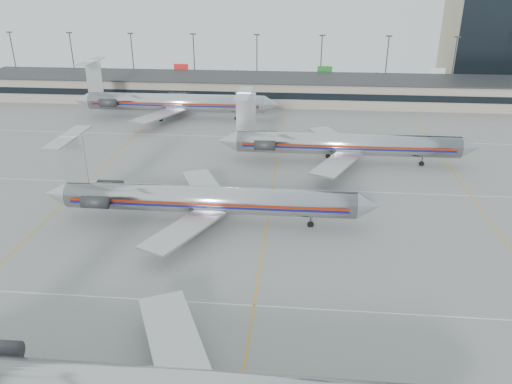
# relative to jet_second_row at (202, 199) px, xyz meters

# --- Properties ---
(ground) EXTENTS (260.00, 260.00, 0.00)m
(ground) POSITION_rel_jet_second_row_xyz_m (8.61, -27.68, -3.41)
(ground) COLOR gray
(ground) RESTS_ON ground
(apron_markings) EXTENTS (160.00, 0.15, 0.02)m
(apron_markings) POSITION_rel_jet_second_row_xyz_m (8.61, -17.68, -3.40)
(apron_markings) COLOR silver
(apron_markings) RESTS_ON ground
(terminal) EXTENTS (162.00, 17.00, 6.25)m
(terminal) POSITION_rel_jet_second_row_xyz_m (8.61, 70.29, -0.26)
(terminal) COLOR gray
(terminal) RESTS_ON ground
(light_mast_row) EXTENTS (163.60, 0.40, 15.28)m
(light_mast_row) POSITION_rel_jet_second_row_xyz_m (8.61, 84.32, 5.17)
(light_mast_row) COLOR #38383D
(light_mast_row) RESTS_ON ground
(distant_building) EXTENTS (30.00, 20.00, 25.00)m
(distant_building) POSITION_rel_jet_second_row_xyz_m (70.61, 100.32, 9.09)
(distant_building) COLOR tan
(distant_building) RESTS_ON ground
(jet_second_row) EXTENTS (44.96, 26.47, 11.77)m
(jet_second_row) POSITION_rel_jet_second_row_xyz_m (0.00, 0.00, 0.00)
(jet_second_row) COLOR #BBBABF
(jet_second_row) RESTS_ON ground
(jet_third_row) EXTENTS (45.10, 27.74, 12.33)m
(jet_third_row) POSITION_rel_jet_second_row_xyz_m (19.77, 24.74, 0.17)
(jet_third_row) COLOR #BBBABF
(jet_third_row) RESTS_ON ground
(jet_back_row) EXTENTS (47.55, 29.25, 13.00)m
(jet_back_row) POSITION_rel_jet_second_row_xyz_m (-16.90, 51.09, 0.36)
(jet_back_row) COLOR #BBBABF
(jet_back_row) RESTS_ON ground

